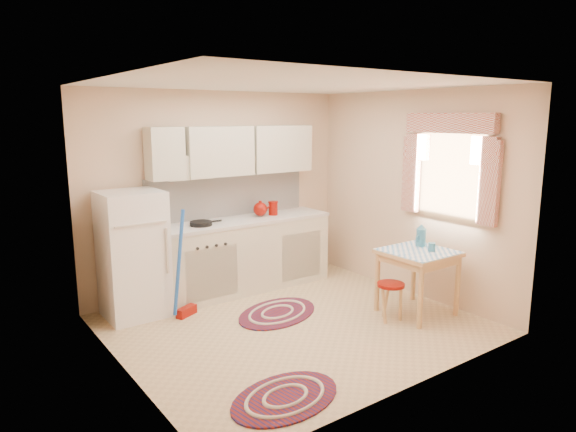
# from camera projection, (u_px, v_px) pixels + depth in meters

# --- Properties ---
(room_shell) EXTENTS (3.64, 3.60, 2.52)m
(room_shell) POSITION_uv_depth(u_px,v_px,m) (293.00, 173.00, 5.46)
(room_shell) COLOR tan
(room_shell) RESTS_ON ground
(fridge) EXTENTS (0.65, 0.60, 1.40)m
(fridge) POSITION_uv_depth(u_px,v_px,m) (133.00, 254.00, 5.62)
(fridge) COLOR white
(fridge) RESTS_ON ground
(broom) EXTENTS (0.30, 0.23, 1.20)m
(broom) POSITION_uv_depth(u_px,v_px,m) (185.00, 264.00, 5.61)
(broom) COLOR blue
(broom) RESTS_ON ground
(base_cabinets) EXTENTS (2.25, 0.60, 0.88)m
(base_cabinets) POSITION_uv_depth(u_px,v_px,m) (245.00, 256.00, 6.55)
(base_cabinets) COLOR beige
(base_cabinets) RESTS_ON ground
(countertop) EXTENTS (2.27, 0.62, 0.04)m
(countertop) POSITION_uv_depth(u_px,v_px,m) (245.00, 220.00, 6.46)
(countertop) COLOR silver
(countertop) RESTS_ON base_cabinets
(frying_pan) EXTENTS (0.26, 0.26, 0.05)m
(frying_pan) POSITION_uv_depth(u_px,v_px,m) (201.00, 223.00, 6.05)
(frying_pan) COLOR black
(frying_pan) RESTS_ON countertop
(red_kettle) EXTENTS (0.20, 0.18, 0.20)m
(red_kettle) POSITION_uv_depth(u_px,v_px,m) (260.00, 209.00, 6.57)
(red_kettle) COLOR #810B04
(red_kettle) RESTS_ON countertop
(red_canister) EXTENTS (0.12, 0.12, 0.16)m
(red_canister) POSITION_uv_depth(u_px,v_px,m) (273.00, 209.00, 6.69)
(red_canister) COLOR #810B04
(red_canister) RESTS_ON countertop
(table) EXTENTS (0.72, 0.72, 0.72)m
(table) POSITION_uv_depth(u_px,v_px,m) (417.00, 282.00, 5.74)
(table) COLOR #DDAD6E
(table) RESTS_ON ground
(stool) EXTENTS (0.39, 0.39, 0.42)m
(stool) POSITION_uv_depth(u_px,v_px,m) (390.00, 302.00, 5.56)
(stool) COLOR #810B04
(stool) RESTS_ON ground
(coffee_pot) EXTENTS (0.15, 0.13, 0.27)m
(coffee_pot) POSITION_uv_depth(u_px,v_px,m) (421.00, 235.00, 5.85)
(coffee_pot) COLOR teal
(coffee_pot) RESTS_ON table
(mug) EXTENTS (0.09, 0.09, 0.10)m
(mug) POSITION_uv_depth(u_px,v_px,m) (432.00, 247.00, 5.64)
(mug) COLOR teal
(mug) RESTS_ON table
(rug_center) EXTENTS (1.25, 1.04, 0.02)m
(rug_center) POSITION_uv_depth(u_px,v_px,m) (277.00, 313.00, 5.78)
(rug_center) COLOR maroon
(rug_center) RESTS_ON ground
(rug_left) EXTENTS (1.06, 0.79, 0.02)m
(rug_left) POSITION_uv_depth(u_px,v_px,m) (285.00, 397.00, 4.04)
(rug_left) COLOR maroon
(rug_left) RESTS_ON ground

